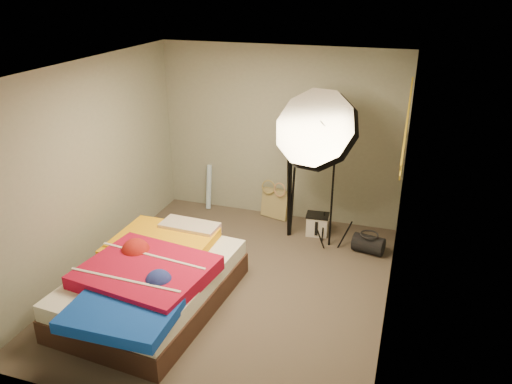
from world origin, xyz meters
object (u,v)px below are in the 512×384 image
at_px(duffel_bag, 368,244).
at_px(bed, 152,281).
at_px(camera_case, 317,225).
at_px(tote_bag, 276,204).
at_px(wrapping_roll, 209,187).
at_px(photo_umbrella, 318,131).
at_px(camera_tripod, 290,187).

relative_size(duffel_bag, bed, 0.18).
xyz_separation_m(camera_case, bed, (-1.38, -2.15, 0.15)).
distance_m(tote_bag, duffel_bag, 1.58).
relative_size(wrapping_roll, duffel_bag, 1.73).
height_order(wrapping_roll, bed, wrapping_roll).
bearing_deg(bed, photo_umbrella, 52.78).
bearing_deg(duffel_bag, bed, -127.33).
distance_m(photo_umbrella, camera_tripod, 0.96).
relative_size(tote_bag, camera_case, 1.49).
height_order(wrapping_roll, camera_tripod, camera_tripod).
bearing_deg(tote_bag, duffel_bag, -9.21).
relative_size(duffel_bag, photo_umbrella, 0.18).
relative_size(camera_case, photo_umbrella, 0.13).
distance_m(camera_case, bed, 2.56).
xyz_separation_m(tote_bag, wrapping_roll, (-1.08, 0.00, 0.13)).
bearing_deg(tote_bag, photo_umbrella, -29.25).
xyz_separation_m(duffel_bag, photo_umbrella, (-0.73, -0.05, 1.47)).
relative_size(photo_umbrella, camera_tripod, 1.75).
height_order(bed, photo_umbrella, photo_umbrella).
xyz_separation_m(camera_case, camera_tripod, (-0.37, -0.14, 0.58)).
height_order(duffel_bag, camera_tripod, camera_tripod).
bearing_deg(camera_tripod, tote_bag, 123.61).
relative_size(camera_case, camera_tripod, 0.23).
bearing_deg(bed, tote_bag, 75.02).
distance_m(bed, photo_umbrella, 2.63).
height_order(camera_case, duffel_bag, camera_case).
height_order(photo_umbrella, camera_tripod, photo_umbrella).
bearing_deg(camera_tripod, wrapping_roll, 160.28).
height_order(duffel_bag, bed, bed).
distance_m(wrapping_roll, camera_case, 1.83).
relative_size(tote_bag, camera_tripod, 0.34).
bearing_deg(bed, duffel_bag, 41.52).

